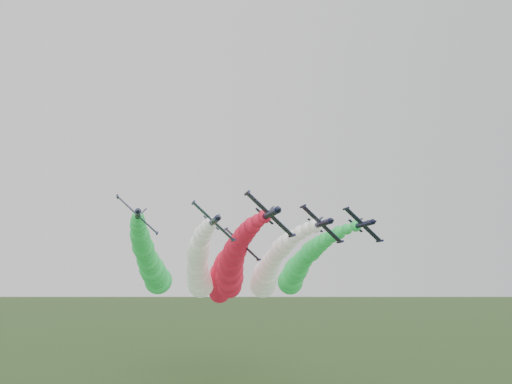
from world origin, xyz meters
TOP-DOWN VIEW (x-y plane):
  - jet_lead at (8.27, 37.94)m, footprint 13.44×75.49m
  - jet_inner_left at (2.10, 49.57)m, footprint 13.77×75.83m
  - jet_inner_right at (20.87, 52.45)m, footprint 13.99×76.04m
  - jet_outer_left at (-9.61, 55.44)m, footprint 14.12×76.17m
  - jet_outer_right at (31.00, 57.28)m, footprint 14.06×76.11m
  - jet_trail at (10.31, 66.41)m, footprint 13.61×75.66m

SIDE VIEW (x-z plane):
  - jet_trail at x=10.31m, z-range 22.47..39.60m
  - jet_inner_right at x=20.87m, z-range 24.33..41.84m
  - jet_inner_left at x=2.10m, z-range 24.84..42.13m
  - jet_lead at x=8.27m, z-range 25.06..42.02m
  - jet_outer_right at x=31.00m, z-range 25.26..42.83m
  - jet_outer_left at x=-9.61m, z-range 25.74..43.38m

